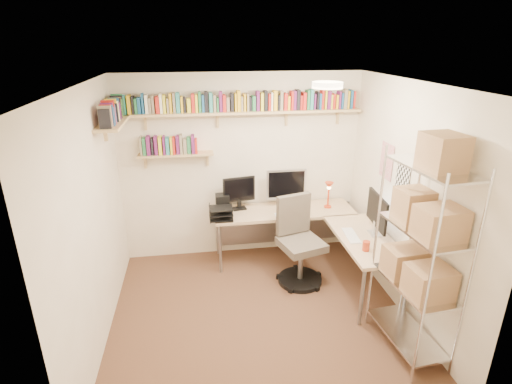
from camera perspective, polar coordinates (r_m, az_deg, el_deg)
The scene contains 6 objects.
ground at distance 4.66m, azimuth 0.40°, elevation -17.07°, with size 3.20×3.20×0.00m, color #4E2E21.
room_shell at distance 3.91m, azimuth 0.52°, elevation 1.14°, with size 3.24×3.04×2.52m.
wall_shelves at distance 5.00m, azimuth -6.85°, elevation 11.08°, with size 3.12×1.09×0.80m.
corner_desk at distance 5.19m, azimuth 5.47°, elevation -3.64°, with size 2.06×1.85×1.26m.
office_chair at distance 5.03m, azimuth 6.11°, elevation -7.81°, with size 0.60×0.61×1.10m.
wire_rack at distance 3.84m, azimuth 22.89°, elevation -5.62°, with size 0.49×0.89×2.18m.
Camera 1 is at (-0.59, -3.62, 2.87)m, focal length 28.00 mm.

